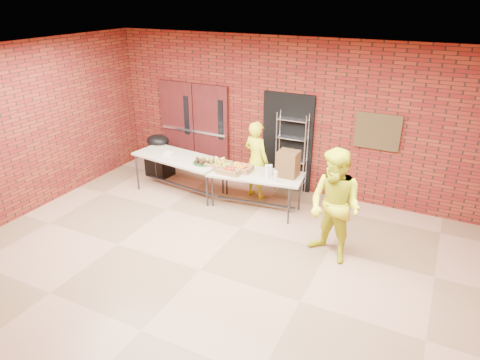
% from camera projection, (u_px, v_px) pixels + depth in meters
% --- Properties ---
extents(room, '(8.08, 7.08, 3.28)m').
position_uv_depth(room, '(195.00, 177.00, 6.03)').
color(room, brown).
rests_on(room, ground).
extents(double_doors, '(1.78, 0.12, 2.10)m').
position_uv_depth(double_doors, '(194.00, 128.00, 9.96)').
color(double_doors, '#461415').
rests_on(double_doors, room).
extents(dark_doorway, '(1.10, 0.06, 2.10)m').
position_uv_depth(dark_doorway, '(287.00, 142.00, 9.04)').
color(dark_doorway, black).
rests_on(dark_doorway, room).
extents(bronze_plaque, '(0.85, 0.04, 0.70)m').
position_uv_depth(bronze_plaque, '(377.00, 132.00, 8.10)').
color(bronze_plaque, '#382916').
rests_on(bronze_plaque, room).
extents(wire_rack, '(0.65, 0.23, 1.75)m').
position_uv_depth(wire_rack, '(291.00, 153.00, 8.94)').
color(wire_rack, silver).
rests_on(wire_rack, room).
extents(table_left, '(2.05, 1.06, 0.81)m').
position_uv_depth(table_left, '(179.00, 159.00, 8.99)').
color(table_left, tan).
rests_on(table_left, room).
extents(table_right, '(1.91, 1.00, 0.75)m').
position_uv_depth(table_right, '(256.00, 177.00, 8.31)').
color(table_right, tan).
rests_on(table_right, room).
extents(basket_bananas, '(0.48, 0.37, 0.15)m').
position_uv_depth(basket_bananas, '(219.00, 165.00, 8.54)').
color(basket_bananas, '#A87544').
rests_on(basket_bananas, table_right).
extents(basket_oranges, '(0.43, 0.33, 0.13)m').
position_uv_depth(basket_oranges, '(241.00, 168.00, 8.39)').
color(basket_oranges, '#A87544').
rests_on(basket_oranges, table_right).
extents(basket_apples, '(0.47, 0.37, 0.15)m').
position_uv_depth(basket_apples, '(230.00, 170.00, 8.30)').
color(basket_apples, '#A87544').
rests_on(basket_apples, table_right).
extents(muffin_tray, '(0.44, 0.44, 0.11)m').
position_uv_depth(muffin_tray, '(204.00, 161.00, 8.61)').
color(muffin_tray, '#134719').
rests_on(muffin_tray, table_left).
extents(napkin_box, '(0.20, 0.13, 0.07)m').
position_uv_depth(napkin_box, '(169.00, 154.00, 9.02)').
color(napkin_box, silver).
rests_on(napkin_box, table_left).
extents(coffee_dispenser, '(0.38, 0.34, 0.50)m').
position_uv_depth(coffee_dispenser, '(288.00, 164.00, 8.08)').
color(coffee_dispenser, '#53391C').
rests_on(coffee_dispenser, table_right).
extents(cup_stack_front, '(0.08, 0.08, 0.25)m').
position_uv_depth(cup_stack_front, '(267.00, 171.00, 8.06)').
color(cup_stack_front, silver).
rests_on(cup_stack_front, table_right).
extents(cup_stack_mid, '(0.07, 0.07, 0.21)m').
position_uv_depth(cup_stack_mid, '(276.00, 177.00, 7.88)').
color(cup_stack_mid, silver).
rests_on(cup_stack_mid, table_right).
extents(cup_stack_back, '(0.07, 0.07, 0.21)m').
position_uv_depth(cup_stack_back, '(270.00, 170.00, 8.17)').
color(cup_stack_back, silver).
rests_on(cup_stack_back, table_right).
extents(covered_grill, '(0.58, 0.50, 0.99)m').
position_uv_depth(covered_grill, '(159.00, 155.00, 9.91)').
color(covered_grill, black).
rests_on(covered_grill, room).
extents(volunteer_woman, '(0.69, 0.55, 1.63)m').
position_uv_depth(volunteer_woman, '(256.00, 160.00, 8.76)').
color(volunteer_woman, '#CAD217').
rests_on(volunteer_woman, room).
extents(volunteer_man, '(1.11, 1.01, 1.86)m').
position_uv_depth(volunteer_man, '(335.00, 207.00, 6.64)').
color(volunteer_man, '#CAD217').
rests_on(volunteer_man, room).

